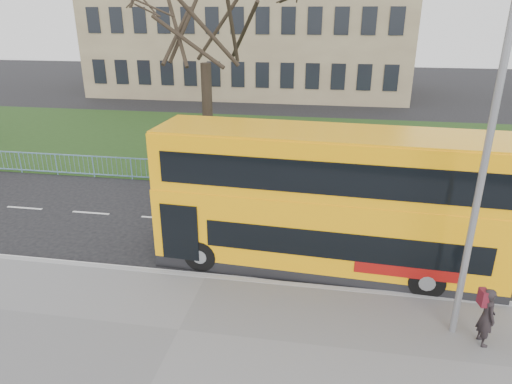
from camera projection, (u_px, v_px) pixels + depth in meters
ground at (218, 255)px, 15.46m from camera, size 120.00×120.00×0.00m
kerb at (206, 277)px, 14.02m from camera, size 80.00×0.20×0.14m
grass_verge at (274, 143)px, 28.56m from camera, size 80.00×15.40×0.08m
guard_railing at (252, 176)px, 21.31m from camera, size 40.00×0.12×1.10m
bare_tree at (205, 42)px, 22.80m from camera, size 8.64×8.64×12.34m
civic_building at (253, 19)px, 45.76m from camera, size 30.00×15.00×14.00m
yellow_bus at (326, 198)px, 13.96m from camera, size 10.60×3.07×4.39m
pedestrian at (487, 317)px, 10.90m from camera, size 0.46×0.61×1.53m
street_lamp at (479, 164)px, 9.98m from camera, size 1.72×0.22×8.10m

